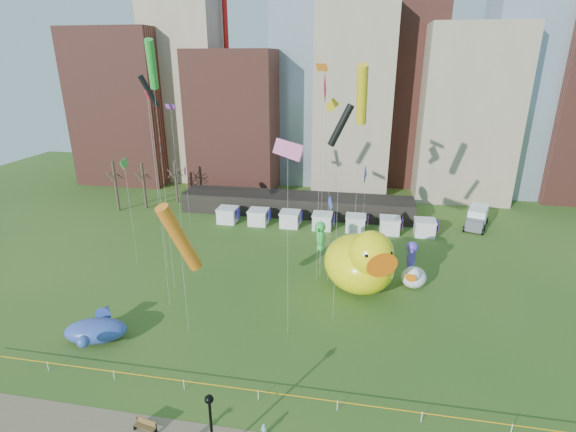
% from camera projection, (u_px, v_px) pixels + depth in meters
% --- Properties ---
extents(ground, '(160.00, 160.00, 0.00)m').
position_uv_depth(ground, '(258.00, 399.00, 33.02)').
color(ground, '#275119').
rests_on(ground, ground).
extents(skyline, '(101.00, 23.00, 68.00)m').
position_uv_depth(skyline, '(346.00, 75.00, 81.65)').
color(skyline, brown).
rests_on(skyline, ground).
extents(pavilion, '(38.00, 6.00, 3.20)m').
position_uv_depth(pavilion, '(296.00, 204.00, 71.94)').
color(pavilion, black).
rests_on(pavilion, ground).
extents(vendor_tents, '(33.24, 2.80, 2.40)m').
position_uv_depth(vendor_tents, '(322.00, 222.00, 65.71)').
color(vendor_tents, white).
rests_on(vendor_tents, ground).
extents(bare_trees, '(8.44, 6.44, 8.50)m').
position_uv_depth(bare_trees, '(145.00, 185.00, 74.19)').
color(bare_trees, '#382B21').
rests_on(bare_trees, ground).
extents(caution_tape, '(50.00, 0.06, 0.90)m').
position_uv_depth(caution_tape, '(258.00, 392.00, 32.79)').
color(caution_tape, white).
rests_on(caution_tape, ground).
extents(big_duck, '(10.56, 11.44, 7.97)m').
position_uv_depth(big_duck, '(361.00, 261.00, 47.14)').
color(big_duck, '#FFF70D').
rests_on(big_duck, ground).
extents(small_duck, '(3.59, 4.13, 2.91)m').
position_uv_depth(small_duck, '(414.00, 277.00, 48.72)').
color(small_duck, white).
rests_on(small_duck, ground).
extents(seahorse_green, '(1.73, 1.93, 5.69)m').
position_uv_depth(seahorse_green, '(321.00, 234.00, 53.41)').
color(seahorse_green, silver).
rests_on(seahorse_green, ground).
extents(seahorse_purple, '(1.48, 1.76, 5.38)m').
position_uv_depth(seahorse_purple, '(411.00, 255.00, 48.39)').
color(seahorse_purple, silver).
rests_on(seahorse_purple, ground).
extents(whale_inflatable, '(6.13, 7.12, 2.46)m').
position_uv_depth(whale_inflatable, '(97.00, 329.00, 39.67)').
color(whale_inflatable, '#3E3A9F').
rests_on(whale_inflatable, ground).
extents(park_bench, '(1.72, 0.83, 0.84)m').
position_uv_depth(park_bench, '(146.00, 425.00, 30.10)').
color(park_bench, brown).
rests_on(park_bench, footpath).
extents(lamppost, '(0.57, 0.57, 5.42)m').
position_uv_depth(lamppost, '(211.00, 421.00, 26.86)').
color(lamppost, black).
rests_on(lamppost, footpath).
extents(box_truck, '(4.56, 7.29, 2.91)m').
position_uv_depth(box_truck, '(477.00, 217.00, 66.43)').
color(box_truck, white).
rests_on(box_truck, ground).
extents(toddler, '(0.39, 0.33, 0.97)m').
position_uv_depth(toddler, '(264.00, 430.00, 29.69)').
color(toddler, silver).
rests_on(toddler, footpath).
extents(kite_0, '(1.46, 2.34, 21.79)m').
position_uv_depth(kite_0, '(147.00, 98.00, 38.36)').
color(kite_0, silver).
rests_on(kite_0, ground).
extents(kite_1, '(0.52, 1.31, 9.34)m').
position_uv_depth(kite_1, '(186.00, 171.00, 64.34)').
color(kite_1, silver).
rests_on(kite_1, ground).
extents(kite_2, '(1.94, 1.69, 22.90)m').
position_uv_depth(kite_2, '(149.00, 91.00, 45.99)').
color(kite_2, silver).
rests_on(kite_2, ground).
extents(kite_3, '(1.33, 2.77, 13.43)m').
position_uv_depth(kite_3, '(124.00, 164.00, 50.32)').
color(kite_3, silver).
rests_on(kite_3, ground).
extents(kite_4, '(1.18, 3.73, 24.11)m').
position_uv_depth(kite_4, '(362.00, 95.00, 43.48)').
color(kite_4, silver).
rests_on(kite_4, ground).
extents(kite_5, '(0.38, 2.38, 11.18)m').
position_uv_depth(kite_5, '(366.00, 174.00, 57.23)').
color(kite_5, silver).
rests_on(kite_5, ground).
extents(kite_6, '(3.07, 4.24, 13.21)m').
position_uv_depth(kite_6, '(180.00, 238.00, 37.83)').
color(kite_6, silver).
rests_on(kite_6, ground).
extents(kite_7, '(1.59, 1.05, 19.62)m').
position_uv_depth(kite_7, '(171.00, 111.00, 48.71)').
color(kite_7, silver).
rests_on(kite_7, ground).
extents(kite_8, '(0.58, 2.87, 23.07)m').
position_uv_depth(kite_8, '(325.00, 93.00, 44.35)').
color(kite_8, silver).
rests_on(kite_8, ground).
extents(kite_9, '(3.15, 3.45, 18.20)m').
position_uv_depth(kite_9, '(288.00, 150.00, 34.85)').
color(kite_9, silver).
rests_on(kite_9, ground).
extents(kite_10, '(2.20, 0.76, 20.98)m').
position_uv_depth(kite_10, '(341.00, 126.00, 36.59)').
color(kite_10, silver).
rests_on(kite_10, ground).
extents(kite_11, '(1.85, 2.86, 26.26)m').
position_uv_depth(kite_11, '(152.00, 65.00, 40.97)').
color(kite_11, silver).
rests_on(kite_11, ground).
extents(kite_12, '(1.54, 0.49, 20.53)m').
position_uv_depth(kite_12, '(331.00, 116.00, 46.72)').
color(kite_12, silver).
rests_on(kite_12, ground).
extents(kite_13, '(0.64, 1.63, 10.37)m').
position_uv_depth(kite_13, '(330.00, 206.00, 47.47)').
color(kite_13, silver).
rests_on(kite_13, ground).
extents(kite_14, '(1.54, 2.31, 24.01)m').
position_uv_depth(kite_14, '(322.00, 71.00, 42.75)').
color(kite_14, silver).
rests_on(kite_14, ground).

